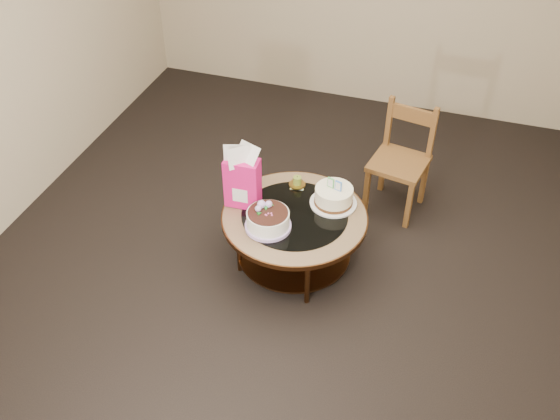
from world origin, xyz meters
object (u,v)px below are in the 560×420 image
(coffee_table, at_px, (294,223))
(decorated_cake, at_px, (268,220))
(cream_cake, at_px, (334,196))
(dining_chair, at_px, (401,160))
(gift_bag, at_px, (242,177))

(coffee_table, xyz_separation_m, decorated_cake, (-0.13, -0.18, 0.14))
(coffee_table, bearing_deg, decorated_cake, -125.44)
(decorated_cake, height_order, cream_cake, cream_cake)
(coffee_table, height_order, cream_cake, cream_cake)
(decorated_cake, height_order, dining_chair, dining_chair)
(coffee_table, xyz_separation_m, dining_chair, (0.59, 0.89, 0.07))
(decorated_cake, relative_size, cream_cake, 0.95)
(coffee_table, xyz_separation_m, gift_bag, (-0.38, 0.00, 0.32))
(coffee_table, bearing_deg, cream_cake, 40.93)
(dining_chair, bearing_deg, gift_bag, -126.76)
(coffee_table, relative_size, gift_bag, 2.14)
(decorated_cake, xyz_separation_m, dining_chair, (0.72, 1.08, -0.07))
(decorated_cake, bearing_deg, cream_cake, 46.81)
(coffee_table, relative_size, decorated_cake, 3.24)
(coffee_table, height_order, dining_chair, dining_chair)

